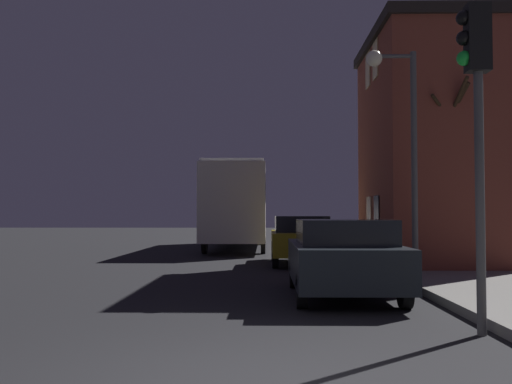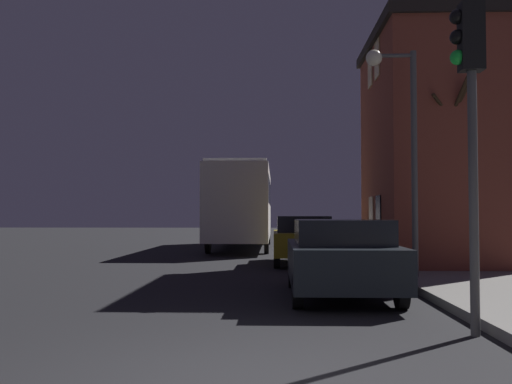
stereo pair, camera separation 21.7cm
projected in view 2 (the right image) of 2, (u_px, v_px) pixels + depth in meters
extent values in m
cube|color=brown|center=(433.00, 152.00, 16.98)|extent=(3.47, 5.42, 6.51)
cube|color=black|center=(432.00, 39.00, 17.11)|extent=(3.71, 5.66, 0.30)
cube|color=black|center=(378.00, 215.00, 16.36)|extent=(0.03, 0.70, 1.10)
cube|color=#E5C67F|center=(371.00, 215.00, 17.57)|extent=(0.03, 0.70, 1.10)
cube|color=#E5C67F|center=(377.00, 59.00, 16.53)|extent=(0.03, 0.70, 1.10)
cube|color=#E5C67F|center=(370.00, 70.00, 17.75)|extent=(0.03, 0.70, 1.10)
cylinder|color=#4C4C4C|center=(414.00, 163.00, 13.03)|extent=(0.14, 0.14, 5.17)
cylinder|color=#4C4C4C|center=(394.00, 56.00, 13.15)|extent=(0.90, 0.09, 0.09)
sphere|color=#F4EAC6|center=(374.00, 58.00, 13.16)|extent=(0.38, 0.38, 0.38)
cylinder|color=#4C4C4C|center=(474.00, 202.00, 7.40)|extent=(0.12, 0.12, 3.45)
cube|color=black|center=(471.00, 37.00, 7.48)|extent=(0.30, 0.24, 0.90)
sphere|color=black|center=(457.00, 17.00, 7.50)|extent=(0.20, 0.20, 0.20)
sphere|color=black|center=(457.00, 37.00, 7.49)|extent=(0.20, 0.20, 0.20)
sphere|color=green|center=(458.00, 57.00, 7.48)|extent=(0.20, 0.20, 0.20)
cylinder|color=#382819|center=(451.00, 193.00, 14.56)|extent=(0.23, 0.23, 3.90)
cylinder|color=#382819|center=(447.00, 95.00, 15.09)|extent=(0.19, 0.94, 1.38)
cylinder|color=#382819|center=(442.00, 106.00, 14.38)|extent=(0.68, 0.65, 0.57)
cylinder|color=#382819|center=(460.00, 100.00, 14.33)|extent=(0.43, 0.77, 0.86)
cylinder|color=#382819|center=(459.00, 97.00, 14.14)|extent=(0.23, 1.09, 0.91)
cube|color=beige|center=(242.00, 205.00, 26.09)|extent=(2.50, 10.63, 3.04)
cube|color=black|center=(242.00, 193.00, 26.11)|extent=(2.52, 9.78, 1.10)
cube|color=#B2B2B2|center=(242.00, 170.00, 26.15)|extent=(2.38, 10.10, 0.12)
cylinder|color=black|center=(269.00, 235.00, 29.44)|extent=(0.18, 0.96, 0.96)
cylinder|color=black|center=(224.00, 235.00, 29.52)|extent=(0.18, 0.96, 0.96)
cylinder|color=black|center=(267.00, 242.00, 22.54)|extent=(0.18, 0.96, 0.96)
cylinder|color=black|center=(208.00, 242.00, 22.61)|extent=(0.18, 0.96, 0.96)
cube|color=black|center=(340.00, 263.00, 10.80)|extent=(1.89, 4.14, 0.72)
cube|color=black|center=(341.00, 232.00, 10.62)|extent=(1.67, 2.15, 0.45)
cylinder|color=black|center=(373.00, 274.00, 12.10)|extent=(0.18, 0.58, 0.58)
cylinder|color=black|center=(293.00, 274.00, 12.16)|extent=(0.18, 0.58, 0.58)
cylinder|color=black|center=(401.00, 292.00, 9.41)|extent=(0.18, 0.58, 0.58)
cylinder|color=black|center=(298.00, 291.00, 9.47)|extent=(0.18, 0.58, 0.58)
cube|color=olive|center=(303.00, 243.00, 17.86)|extent=(1.80, 4.18, 0.68)
cube|color=black|center=(303.00, 224.00, 17.67)|extent=(1.59, 2.17, 0.49)
cylinder|color=black|center=(325.00, 251.00, 19.18)|extent=(0.18, 0.67, 0.67)
cylinder|color=black|center=(277.00, 251.00, 19.23)|extent=(0.18, 0.67, 0.67)
cylinder|color=black|center=(333.00, 257.00, 16.46)|extent=(0.18, 0.67, 0.67)
cylinder|color=black|center=(277.00, 257.00, 16.52)|extent=(0.18, 0.67, 0.67)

